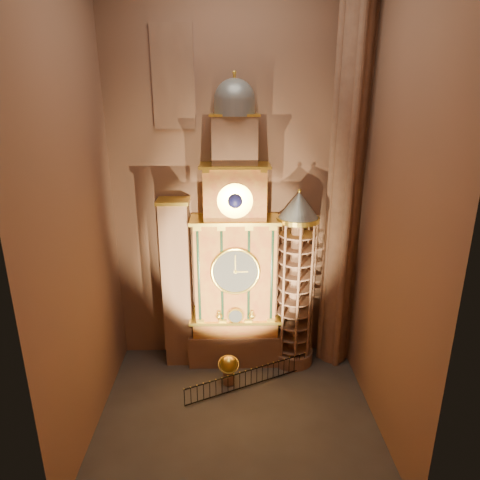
{
  "coord_description": "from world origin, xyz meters",
  "views": [
    {
      "loc": [
        -0.28,
        -18.01,
        15.59
      ],
      "look_at": [
        0.23,
        3.0,
        8.48
      ],
      "focal_mm": 32.0,
      "sensor_mm": 36.0,
      "label": 1
    }
  ],
  "objects_px": {
    "astronomical_clock": "(235,259)",
    "stair_turret": "(295,282)",
    "portrait_tower": "(177,283)",
    "iron_railing": "(248,378)",
    "celestial_globe": "(229,367)"
  },
  "relations": [
    {
      "from": "portrait_tower",
      "to": "iron_railing",
      "type": "distance_m",
      "value": 6.75
    },
    {
      "from": "celestial_globe",
      "to": "iron_railing",
      "type": "xyz_separation_m",
      "value": [
        1.1,
        -0.38,
        -0.47
      ]
    },
    {
      "from": "astronomical_clock",
      "to": "iron_railing",
      "type": "xyz_separation_m",
      "value": [
        0.68,
        -2.81,
        -6.1
      ]
    },
    {
      "from": "portrait_tower",
      "to": "stair_turret",
      "type": "relative_size",
      "value": 0.94
    },
    {
      "from": "celestial_globe",
      "to": "astronomical_clock",
      "type": "bearing_deg",
      "value": 80.17
    },
    {
      "from": "portrait_tower",
      "to": "astronomical_clock",
      "type": "bearing_deg",
      "value": -0.29
    },
    {
      "from": "stair_turret",
      "to": "iron_railing",
      "type": "bearing_deg",
      "value": -137.86
    },
    {
      "from": "portrait_tower",
      "to": "iron_railing",
      "type": "height_order",
      "value": "portrait_tower"
    },
    {
      "from": "stair_turret",
      "to": "celestial_globe",
      "type": "height_order",
      "value": "stair_turret"
    },
    {
      "from": "portrait_tower",
      "to": "celestial_globe",
      "type": "relative_size",
      "value": 5.83
    },
    {
      "from": "celestial_globe",
      "to": "stair_turret",
      "type": "bearing_deg",
      "value": 28.95
    },
    {
      "from": "portrait_tower",
      "to": "celestial_globe",
      "type": "height_order",
      "value": "portrait_tower"
    },
    {
      "from": "astronomical_clock",
      "to": "stair_turret",
      "type": "distance_m",
      "value": 3.78
    },
    {
      "from": "astronomical_clock",
      "to": "stair_turret",
      "type": "height_order",
      "value": "astronomical_clock"
    },
    {
      "from": "celestial_globe",
      "to": "iron_railing",
      "type": "bearing_deg",
      "value": -19.1
    }
  ]
}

